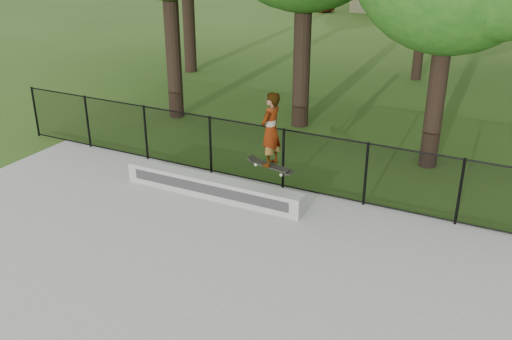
% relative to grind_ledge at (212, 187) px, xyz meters
% --- Properties ---
extents(ground, '(100.00, 100.00, 0.00)m').
position_rel_grind_ledge_xyz_m(ground, '(1.25, -4.70, -0.30)').
color(ground, '#2A4D15').
rests_on(ground, ground).
extents(concrete_slab, '(14.00, 12.00, 0.06)m').
position_rel_grind_ledge_xyz_m(concrete_slab, '(1.25, -4.70, -0.27)').
color(concrete_slab, '#979893').
rests_on(concrete_slab, ground).
extents(grind_ledge, '(4.50, 0.40, 0.48)m').
position_rel_grind_ledge_xyz_m(grind_ledge, '(0.00, 0.00, 0.00)').
color(grind_ledge, '#A7A8A3').
rests_on(grind_ledge, concrete_slab).
extents(car_a, '(3.27, 1.94, 1.05)m').
position_rel_grind_ledge_xyz_m(car_a, '(-9.31, 30.00, 0.22)').
color(car_a, '#A0351D').
rests_on(car_a, ground).
extents(car_b, '(3.24, 1.74, 1.12)m').
position_rel_grind_ledge_xyz_m(car_b, '(-3.73, 30.66, 0.26)').
color(car_b, black).
rests_on(car_b, ground).
extents(car_c, '(3.80, 2.04, 1.15)m').
position_rel_grind_ledge_xyz_m(car_c, '(1.65, 28.60, 0.27)').
color(car_c, '#ACB7C3').
rests_on(car_c, ground).
extents(skater_airborne, '(0.84, 0.62, 1.74)m').
position_rel_grind_ledge_xyz_m(skater_airborne, '(1.49, -0.01, 1.61)').
color(skater_airborne, black).
rests_on(skater_airborne, ground).
extents(chainlink_fence, '(16.06, 0.06, 1.50)m').
position_rel_grind_ledge_xyz_m(chainlink_fence, '(1.25, 1.20, 0.51)').
color(chainlink_fence, black).
rests_on(chainlink_fence, concrete_slab).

